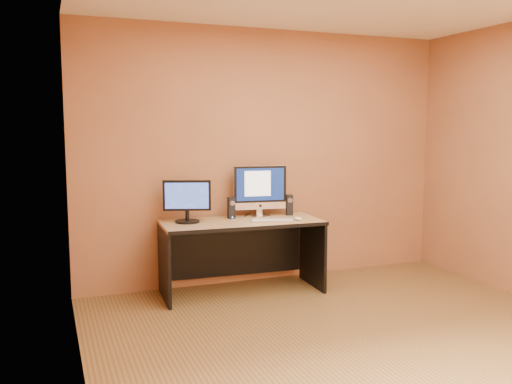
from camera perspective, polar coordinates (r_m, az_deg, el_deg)
floor at (r=4.21m, az=12.23°, el=-15.81°), size 4.00×4.00×0.00m
walls at (r=3.90m, az=12.72°, el=2.13°), size 4.00×4.00×2.60m
desk at (r=5.30m, az=-1.51°, el=-6.83°), size 1.56×0.75×0.71m
imac at (r=5.44m, az=0.48°, el=0.15°), size 0.57×0.27×0.53m
second_monitor at (r=5.15m, az=-7.27°, el=-0.99°), size 0.51×0.36×0.40m
speaker_left at (r=5.35m, az=-2.61°, el=-1.68°), size 0.07×0.07×0.21m
speaker_right at (r=5.55m, az=3.53°, el=-1.37°), size 0.08×0.08×0.21m
keyboard at (r=5.20m, az=1.73°, el=-3.00°), size 0.43×0.21×0.02m
mouse at (r=5.27m, az=4.42°, el=-2.80°), size 0.07×0.10×0.03m
cable_a at (r=5.60m, az=0.56°, el=-2.34°), size 0.10×0.19×0.01m
cable_b at (r=5.54m, az=-0.97°, el=-2.44°), size 0.10×0.15×0.01m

